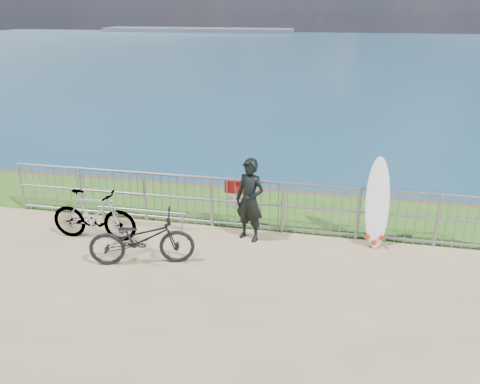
% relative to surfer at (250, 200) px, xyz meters
% --- Properties ---
extents(grass_strip, '(120.00, 120.00, 0.00)m').
position_rel_surfer_xyz_m(grass_strip, '(-0.39, 1.51, -0.84)').
color(grass_strip, '#275216').
rests_on(grass_strip, ground).
extents(seascape, '(260.00, 260.00, 5.00)m').
position_rel_surfer_xyz_m(seascape, '(-44.14, 146.30, -4.88)').
color(seascape, brown).
rests_on(seascape, ground).
extents(railing, '(10.06, 0.10, 1.13)m').
position_rel_surfer_xyz_m(railing, '(-0.37, 0.41, -0.27)').
color(railing, gray).
rests_on(railing, ground).
extents(surfer, '(0.72, 0.61, 1.69)m').
position_rel_surfer_xyz_m(surfer, '(0.00, 0.00, 0.00)').
color(surfer, black).
rests_on(surfer, ground).
extents(surfboard, '(0.52, 0.48, 1.78)m').
position_rel_surfer_xyz_m(surfboard, '(2.44, 0.25, -0.03)').
color(surfboard, white).
rests_on(surfboard, ground).
extents(bicycle_near, '(2.01, 1.16, 1.00)m').
position_rel_surfer_xyz_m(bicycle_near, '(-1.74, -1.34, -0.35)').
color(bicycle_near, black).
rests_on(bicycle_near, ground).
extents(bicycle_far, '(1.78, 0.55, 1.06)m').
position_rel_surfer_xyz_m(bicycle_far, '(-3.05, -0.64, -0.32)').
color(bicycle_far, black).
rests_on(bicycle_far, ground).
extents(bike_rack, '(1.97, 0.05, 0.41)m').
position_rel_surfer_xyz_m(bike_rack, '(-2.34, 0.08, -0.51)').
color(bike_rack, gray).
rests_on(bike_rack, ground).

